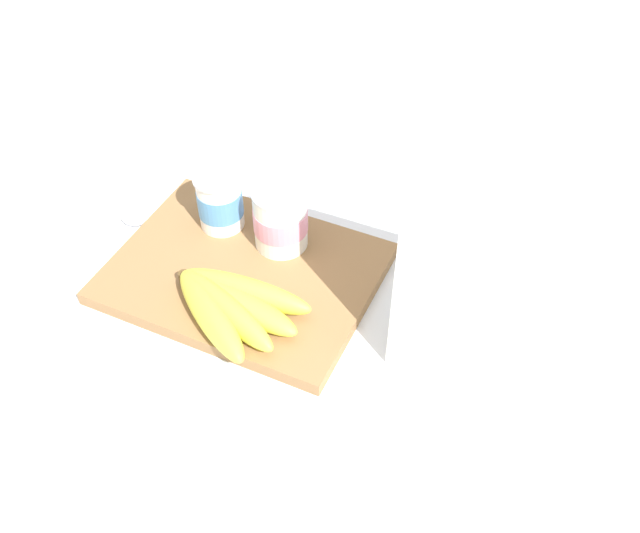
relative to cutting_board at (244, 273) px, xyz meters
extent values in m
plane|color=white|center=(0.00, 0.00, -0.01)|extent=(2.40, 2.40, 0.00)
cube|color=olive|center=(0.00, 0.00, 0.00)|extent=(0.34, 0.26, 0.02)
cube|color=white|center=(0.32, -0.01, 0.13)|extent=(0.19, 0.07, 0.29)
cylinder|color=white|center=(-0.07, 0.06, 0.05)|extent=(0.06, 0.06, 0.08)
cylinder|color=#5193D1|center=(-0.07, 0.06, 0.05)|extent=(0.06, 0.06, 0.04)
cylinder|color=silver|center=(-0.07, 0.06, 0.09)|extent=(0.07, 0.07, 0.00)
cylinder|color=white|center=(0.02, 0.06, 0.05)|extent=(0.07, 0.07, 0.08)
cylinder|color=pink|center=(0.02, 0.06, 0.05)|extent=(0.07, 0.07, 0.03)
cylinder|color=silver|center=(0.02, 0.06, 0.10)|extent=(0.07, 0.07, 0.00)
ellipsoid|color=yellow|center=(0.01, -0.10, 0.03)|extent=(0.16, 0.12, 0.04)
ellipsoid|color=yellow|center=(0.03, -0.09, 0.03)|extent=(0.17, 0.09, 0.04)
ellipsoid|color=yellow|center=(0.03, -0.07, 0.03)|extent=(0.18, 0.07, 0.03)
ellipsoid|color=yellow|center=(0.03, -0.05, 0.03)|extent=(0.18, 0.04, 0.04)
cylinder|color=brown|center=(-0.05, -0.05, 0.02)|extent=(0.01, 0.01, 0.02)
cylinder|color=silver|center=(-0.26, 0.03, -0.01)|extent=(0.11, 0.01, 0.01)
ellipsoid|color=silver|center=(-0.20, 0.03, 0.00)|extent=(0.04, 0.02, 0.01)
camera|label=1|loc=(0.37, -0.56, 0.68)|focal=40.47mm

